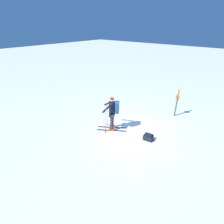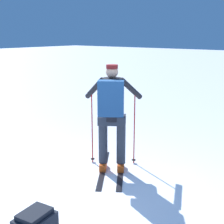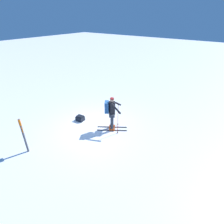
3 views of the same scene
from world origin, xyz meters
TOP-DOWN VIEW (x-y plane):
  - ground_plane at (0.00, 0.00)m, footprint 80.00×80.00m
  - skier at (0.75, 0.41)m, footprint 1.51×1.25m
  - dropped_backpack at (-1.16, 0.03)m, footprint 0.47×0.39m

SIDE VIEW (x-z plane):
  - ground_plane at x=0.00m, z-range 0.00..0.00m
  - dropped_backpack at x=-1.16m, z-range -0.01..0.29m
  - skier at x=0.75m, z-range 0.16..1.94m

